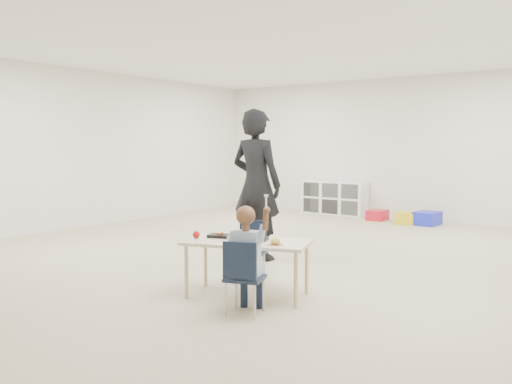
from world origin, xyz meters
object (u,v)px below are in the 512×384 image
Objects in this scene: cubby_shelf at (334,198)px; adult at (256,185)px; chair_near at (245,277)px; table at (247,268)px; child at (245,255)px.

cubby_shelf is 4.83m from adult.
adult is (-1.27, 1.91, 0.63)m from chair_near.
chair_near is at bearing -73.86° from table.
table is 0.94× the size of cubby_shelf.
adult is at bearing -74.24° from cubby_shelf.
table is at bearing -69.61° from cubby_shelf.
adult is (-0.96, 1.47, 0.68)m from table.
chair_near is 0.47× the size of cubby_shelf.
child reaches higher than cubby_shelf.
chair_near is 7.01m from cubby_shelf.
adult reaches higher than child.
child is 0.54× the size of adult.
chair_near is 0.19m from child.
child is at bearing -68.51° from cubby_shelf.
child is at bearing -73.86° from table.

